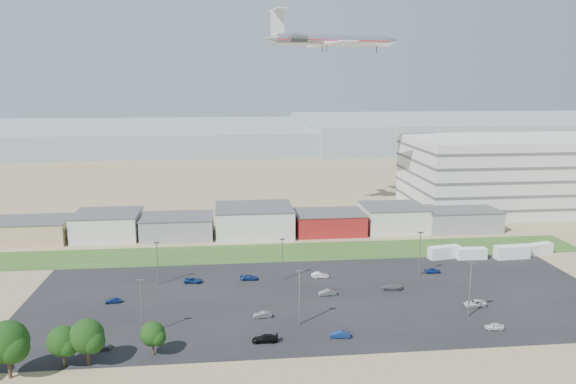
{
  "coord_description": "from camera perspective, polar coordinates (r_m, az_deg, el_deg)",
  "views": [
    {
      "loc": [
        -13.24,
        -88.29,
        44.18
      ],
      "look_at": [
        -1.34,
        22.0,
        22.1
      ],
      "focal_mm": 35.0,
      "sensor_mm": 36.0,
      "label": 1
    }
  ],
  "objects": [
    {
      "name": "ground",
      "position": [
        99.61,
        2.2,
        -15.08
      ],
      "size": [
        700.0,
        700.0,
        0.0
      ],
      "primitive_type": "plane",
      "color": "#8D7D59",
      "rests_on": "ground"
    },
    {
      "name": "parking_lot",
      "position": [
        118.37,
        3.21,
        -10.68
      ],
      "size": [
        120.0,
        50.0,
        0.01
      ],
      "primitive_type": "cube",
      "color": "black",
      "rests_on": "ground"
    },
    {
      "name": "grass_strip",
      "position": [
        147.67,
        -0.73,
        -6.15
      ],
      "size": [
        160.0,
        16.0,
        0.02
      ],
      "primitive_type": "cube",
      "color": "#2D491B",
      "rests_on": "ground"
    },
    {
      "name": "hills_backdrop",
      "position": [
        408.72,
        1.37,
        5.68
      ],
      "size": [
        700.0,
        200.0,
        9.0
      ],
      "primitive_type": null,
      "color": "gray",
      "rests_on": "ground"
    },
    {
      "name": "building_row",
      "position": [
        164.32,
        -7.29,
        -2.99
      ],
      "size": [
        170.0,
        20.0,
        8.0
      ],
      "primitive_type": null,
      "color": "silver",
      "rests_on": "ground"
    },
    {
      "name": "parking_garage",
      "position": [
        212.74,
        22.97,
        1.79
      ],
      "size": [
        80.0,
        40.0,
        25.0
      ],
      "primitive_type": "cube",
      "color": "silver",
      "rests_on": "ground"
    },
    {
      "name": "box_trailer_a",
      "position": [
        148.05,
        15.58,
        -5.91
      ],
      "size": [
        8.5,
        3.92,
        3.07
      ],
      "primitive_type": null,
      "rotation": [
        0.0,
        0.0,
        0.17
      ],
      "color": "silver",
      "rests_on": "ground"
    },
    {
      "name": "box_trailer_b",
      "position": [
        149.46,
        18.13,
        -5.95
      ],
      "size": [
        7.57,
        2.53,
        2.82
      ],
      "primitive_type": null,
      "rotation": [
        0.0,
        0.0,
        -0.02
      ],
      "color": "silver",
      "rests_on": "ground"
    },
    {
      "name": "box_trailer_c",
      "position": [
        153.3,
        21.78,
        -5.68
      ],
      "size": [
        8.94,
        3.34,
        3.29
      ],
      "primitive_type": null,
      "rotation": [
        0.0,
        0.0,
        0.07
      ],
      "color": "silver",
      "rests_on": "ground"
    },
    {
      "name": "box_trailer_d",
      "position": [
        159.59,
        24.1,
        -5.29
      ],
      "size": [
        7.95,
        4.21,
        2.85
      ],
      "primitive_type": null,
      "rotation": [
        0.0,
        0.0,
        0.25
      ],
      "color": "silver",
      "rests_on": "ground"
    },
    {
      "name": "tree_left",
      "position": [
        96.6,
        -26.62,
        -13.84
      ],
      "size": [
        6.86,
        6.86,
        10.3
      ],
      "primitive_type": null,
      "color": "black",
      "rests_on": "ground"
    },
    {
      "name": "tree_mid",
      "position": [
        97.11,
        -21.91,
        -14.16
      ],
      "size": [
        5.11,
        5.11,
        7.66
      ],
      "primitive_type": null,
      "color": "black",
      "rests_on": "ground"
    },
    {
      "name": "tree_right",
      "position": [
        96.09,
        -19.75,
        -13.94
      ],
      "size": [
        5.78,
        5.78,
        8.67
      ],
      "primitive_type": null,
      "color": "black",
      "rests_on": "ground"
    },
    {
      "name": "tree_near",
      "position": [
        96.87,
        -13.58,
        -14.07
      ],
      "size": [
        4.33,
        4.33,
        6.5
      ],
      "primitive_type": null,
      "color": "black",
      "rests_on": "ground"
    },
    {
      "name": "lightpole_front_l",
      "position": [
        103.29,
        -14.64,
        -11.32
      ],
      "size": [
        1.22,
        0.51,
        10.34
      ],
      "primitive_type": null,
      "color": "slate",
      "rests_on": "ground"
    },
    {
      "name": "lightpole_front_m",
      "position": [
        104.32,
        1.18,
        -10.68
      ],
      "size": [
        1.23,
        0.51,
        10.44
      ],
      "primitive_type": null,
      "color": "slate",
      "rests_on": "ground"
    },
    {
      "name": "lightpole_front_r",
      "position": [
        112.99,
        17.98,
        -9.42
      ],
      "size": [
        1.26,
        0.52,
        10.69
      ],
      "primitive_type": null,
      "color": "slate",
      "rests_on": "ground"
    },
    {
      "name": "lightpole_back_l",
      "position": [
        127.23,
        -13.12,
        -7.07
      ],
      "size": [
        1.13,
        0.47,
        9.64
      ],
      "primitive_type": null,
      "color": "slate",
      "rests_on": "ground"
    },
    {
      "name": "lightpole_back_m",
      "position": [
        126.61,
        -0.58,
        -6.87
      ],
      "size": [
        1.13,
        0.47,
        9.59
      ],
      "primitive_type": null,
      "color": "slate",
      "rests_on": "ground"
    },
    {
      "name": "lightpole_back_r",
      "position": [
        132.8,
        13.23,
        -6.13
      ],
      "size": [
        1.22,
        0.51,
        10.35
      ],
      "primitive_type": null,
      "color": "slate",
      "rests_on": "ground"
    },
    {
      "name": "airliner",
      "position": [
        182.69,
        4.7,
        15.14
      ],
      "size": [
        51.17,
        39.42,
        13.64
      ],
      "primitive_type": null,
      "rotation": [
        0.0,
        0.0,
        0.18
      ],
      "color": "silver"
    },
    {
      "name": "parked_car_0",
      "position": [
        119.79,
        18.46,
        -10.67
      ],
      "size": [
        4.7,
        2.54,
        1.25
      ],
      "primitive_type": "imported",
      "rotation": [
        0.0,
        0.0,
        -1.47
      ],
      "color": "silver",
      "rests_on": "ground"
    },
    {
      "name": "parked_car_2",
      "position": [
        110.62,
        20.2,
        -12.69
      ],
      "size": [
        3.56,
        1.75,
        1.17
      ],
      "primitive_type": "imported",
      "rotation": [
        0.0,
        0.0,
        -1.68
      ],
      "color": "silver",
      "rests_on": "ground"
    },
    {
      "name": "parked_car_3",
      "position": [
        99.69,
        -2.35,
        -14.64
      ],
      "size": [
        4.51,
        1.9,
        1.3
      ],
      "primitive_type": "imported",
      "rotation": [
        0.0,
        0.0,
        -1.59
      ],
      "color": "black",
      "rests_on": "ground"
    },
    {
      "name": "parked_car_4",
      "position": [
        108.94,
        -2.61,
        -12.35
      ],
      "size": [
        3.55,
        1.39,
        1.15
      ],
      "primitive_type": "imported",
      "rotation": [
        0.0,
        0.0,
        -1.52
      ],
      "color": "#A5A5AA",
      "rests_on": "ground"
    },
    {
      "name": "parked_car_5",
      "position": [
        120.74,
        -17.34,
        -10.46
      ],
      "size": [
        3.38,
        1.7,
        1.11
      ],
      "primitive_type": "imported",
      "rotation": [
        0.0,
        0.0,
        -1.45
      ],
      "color": "navy",
      "rests_on": "ground"
    },
    {
      "name": "parked_car_6",
      "position": [
        128.18,
        -3.95,
        -8.65
      ],
      "size": [
        4.19,
        2.03,
        1.18
      ],
      "primitive_type": "imported",
      "rotation": [
        0.0,
        0.0,
        1.47
      ],
      "color": "navy",
      "rests_on": "ground"
    },
    {
      "name": "parked_car_7",
      "position": [
        119.51,
        4.03,
        -10.14
      ],
      "size": [
        4.01,
        1.86,
        1.27
      ],
      "primitive_type": "imported",
      "rotation": [
        0.0,
        0.0,
        -1.43
      ],
      "color": "#595B5E",
      "rests_on": "ground"
    },
    {
      "name": "parked_car_8",
      "position": [
        136.52,
        14.48,
        -7.72
      ],
      "size": [
        3.67,
        1.49,
        1.25
      ],
      "primitive_type": "imported",
      "rotation": [
        0.0,
        0.0,
        1.57
      ],
      "color": "navy",
      "rests_on": "ground"
    },
    {
      "name": "parked_car_9",
      "position": [
        127.95,
        -9.62,
        -8.84
      ],
      "size": [
        4.26,
        2.4,
        1.12
      ],
      "primitive_type": "imported",
      "rotation": [
        0.0,
        0.0,
        1.43
      ],
      "color": "navy",
      "rests_on": "ground"
    },
    {
      "name": "parked_car_10",
      "position": [
        102.25,
        -18.62,
        -14.59
      ],
      "size": [
        4.22,
        1.72,
        1.22
      ],
      "primitive_type": "imported",
      "rotation": [
        0.0,
        0.0,
        1.57
      ],
      "color": "#595B5E",
      "rests_on": "ground"
    },
    {
      "name": "parked_car_11",
      "position": [
        129.49,
        3.28,
        -8.41
      ],
      "size": [
        3.95,
        1.53,
        1.29
      ],
      "primitive_type": "imported",
      "rotation": [
        0.0,
        0.0,
        1.61
      ],
      "color": "silver",
      "rests_on": "ground"
    },
    {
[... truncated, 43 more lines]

